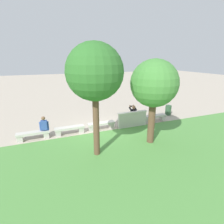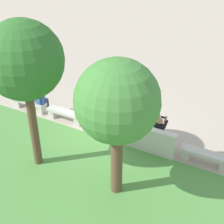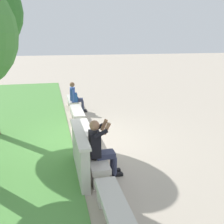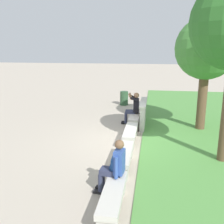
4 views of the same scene
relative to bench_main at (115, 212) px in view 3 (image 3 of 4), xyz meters
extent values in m
plane|color=#B2A593|center=(3.86, 0.00, -0.29)|extent=(80.00, 80.00, 0.00)
cube|color=beige|center=(0.00, 0.00, 0.10)|extent=(1.67, 0.40, 0.12)
cube|color=beige|center=(0.65, 0.00, -0.13)|extent=(0.28, 0.34, 0.33)
cube|color=beige|center=(1.93, 0.00, 0.10)|extent=(1.67, 0.40, 0.12)
cube|color=beige|center=(1.28, 0.00, -0.13)|extent=(0.28, 0.34, 0.33)
cube|color=beige|center=(2.58, 0.00, -0.13)|extent=(0.28, 0.34, 0.33)
cube|color=beige|center=(3.86, 0.00, 0.10)|extent=(1.67, 0.40, 0.12)
cube|color=beige|center=(3.21, 0.00, -0.13)|extent=(0.28, 0.34, 0.33)
cube|color=beige|center=(4.52, 0.00, -0.13)|extent=(0.28, 0.34, 0.33)
cube|color=beige|center=(5.79, 0.00, 0.10)|extent=(1.67, 0.40, 0.12)
cube|color=beige|center=(5.14, 0.00, -0.13)|extent=(0.28, 0.34, 0.33)
cube|color=beige|center=(6.45, 0.00, -0.13)|extent=(0.28, 0.34, 0.33)
cube|color=beige|center=(7.73, 0.00, 0.10)|extent=(1.67, 0.40, 0.12)
cube|color=beige|center=(7.07, 0.00, -0.13)|extent=(0.28, 0.34, 0.33)
cube|color=beige|center=(8.38, 0.00, -0.13)|extent=(0.28, 0.34, 0.33)
cube|color=beige|center=(1.93, 0.34, 0.18)|extent=(1.90, 0.18, 0.95)
cube|color=beige|center=(1.93, 0.34, 0.69)|extent=(1.96, 0.24, 0.06)
cube|color=olive|center=(1.93, 0.24, 0.30)|extent=(0.44, 0.02, 0.22)
cube|color=black|center=(1.60, -0.45, -0.26)|extent=(0.11, 0.24, 0.06)
cylinder|color=#2D334C|center=(1.60, -0.38, -0.05)|extent=(0.11, 0.11, 0.42)
cube|color=black|center=(1.80, -0.45, -0.26)|extent=(0.11, 0.24, 0.06)
cylinder|color=#2D334C|center=(1.80, -0.38, -0.05)|extent=(0.11, 0.11, 0.42)
cube|color=#2D334C|center=(1.70, -0.19, 0.22)|extent=(0.31, 0.43, 0.12)
cube|color=black|center=(1.69, 0.04, 0.50)|extent=(0.35, 0.23, 0.56)
sphere|color=#9E7051|center=(1.69, 0.04, 0.92)|extent=(0.22, 0.22, 0.22)
cylinder|color=black|center=(1.50, -0.06, 0.79)|extent=(0.10, 0.31, 0.21)
cylinder|color=#9E7051|center=(1.57, -0.20, 0.87)|extent=(0.10, 0.19, 0.27)
cylinder|color=black|center=(1.88, -0.06, 0.79)|extent=(0.10, 0.31, 0.21)
cylinder|color=#9E7051|center=(1.82, -0.20, 0.87)|extent=(0.11, 0.19, 0.27)
cube|color=black|center=(1.70, -0.26, 0.91)|extent=(0.15, 0.02, 0.08)
cube|color=black|center=(6.98, -0.41, -0.26)|extent=(0.12, 0.23, 0.06)
cylinder|color=#2D334C|center=(6.99, -0.35, -0.05)|extent=(0.10, 0.10, 0.42)
cube|color=black|center=(7.16, -0.43, -0.26)|extent=(0.12, 0.23, 0.06)
cylinder|color=#2D334C|center=(7.17, -0.37, -0.05)|extent=(0.10, 0.10, 0.42)
cube|color=#2D334C|center=(7.10, -0.18, 0.22)|extent=(0.32, 0.43, 0.12)
cube|color=#33519E|center=(7.12, 0.04, 0.48)|extent=(0.34, 0.23, 0.52)
sphere|color=brown|center=(7.12, 0.04, 0.87)|extent=(0.20, 0.20, 0.20)
cylinder|color=#33519E|center=(6.92, 0.04, 0.43)|extent=(0.08, 0.08, 0.48)
cylinder|color=#33519E|center=(7.32, 0.00, 0.43)|extent=(0.08, 0.08, 0.48)
cube|color=#234C8C|center=(7.06, -0.04, 0.34)|extent=(0.28, 0.20, 0.36)
cube|color=navy|center=(7.06, -0.15, 0.27)|extent=(0.20, 0.06, 0.16)
torus|color=black|center=(7.06, -0.04, 0.54)|extent=(0.10, 0.02, 0.10)
camera|label=1|loc=(6.92, 9.53, 3.96)|focal=28.00mm
camera|label=2|loc=(-1.24, 8.81, 6.57)|focal=50.00mm
camera|label=3|loc=(-3.51, 0.89, 2.72)|focal=42.00mm
camera|label=4|loc=(12.23, 0.69, 2.87)|focal=42.00mm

